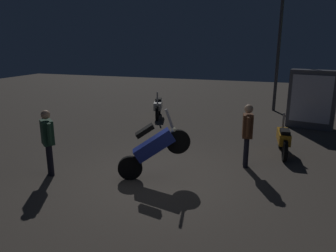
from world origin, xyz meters
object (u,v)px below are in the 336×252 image
object	(u,v)px
motorcycle_blue_foreground	(154,148)
motorcycle_orange_parked_right	(283,139)
kiosk_billboard	(312,99)
motorcycle_white_parked_left	(158,107)
person_bystander_far	(247,130)
streetlamp_near	(280,37)
person_rider_beside	(48,137)

from	to	relation	value
motorcycle_blue_foreground	motorcycle_orange_parked_right	size ratio (longest dim) A/B	0.98
motorcycle_blue_foreground	motorcycle_orange_parked_right	distance (m)	3.91
motorcycle_orange_parked_right	kiosk_billboard	xyz separation A→B (m)	(0.96, 3.37, 0.61)
motorcycle_white_parked_left	person_bystander_far	xyz separation A→B (m)	(4.00, -4.46, 0.51)
motorcycle_orange_parked_right	person_bystander_far	xyz separation A→B (m)	(-0.89, -1.26, 0.51)
person_bystander_far	streetlamp_near	distance (m)	7.77
motorcycle_orange_parked_right	person_bystander_far	distance (m)	1.63
motorcycle_white_parked_left	person_rider_beside	xyz separation A→B (m)	(-0.34, -6.46, 0.49)
motorcycle_blue_foreground	person_rider_beside	bearing A→B (deg)	167.77
motorcycle_blue_foreground	streetlamp_near	bearing A→B (deg)	48.38
motorcycle_blue_foreground	motorcycle_white_parked_left	bearing A→B (deg)	83.52
motorcycle_blue_foreground	person_bystander_far	bearing A→B (deg)	10.51
person_bystander_far	streetlamp_near	bearing A→B (deg)	-102.32
motorcycle_blue_foreground	motorcycle_white_parked_left	world-z (taller)	motorcycle_blue_foreground
person_rider_beside	kiosk_billboard	distance (m)	9.07
motorcycle_blue_foreground	person_rider_beside	size ratio (longest dim) A/B	1.04
motorcycle_white_parked_left	motorcycle_orange_parked_right	distance (m)	5.84
streetlamp_near	motorcycle_white_parked_left	bearing A→B (deg)	-147.16
person_rider_beside	motorcycle_blue_foreground	bearing A→B (deg)	-35.76
motorcycle_blue_foreground	streetlamp_near	xyz separation A→B (m)	(2.49, 8.82, 2.50)
streetlamp_near	motorcycle_orange_parked_right	bearing A→B (deg)	-86.90
person_rider_beside	streetlamp_near	xyz separation A→B (m)	(4.90, 9.40, 2.33)
motorcycle_blue_foreground	person_bystander_far	world-z (taller)	motorcycle_blue_foreground
person_rider_beside	person_bystander_far	xyz separation A→B (m)	(4.33, 2.00, 0.02)
motorcycle_white_parked_left	streetlamp_near	bearing A→B (deg)	107.12
motorcycle_white_parked_left	person_bystander_far	bearing A→B (deg)	26.17
person_rider_beside	kiosk_billboard	bearing A→B (deg)	-2.38
motorcycle_white_parked_left	motorcycle_orange_parked_right	world-z (taller)	same
motorcycle_white_parked_left	kiosk_billboard	distance (m)	5.88
person_rider_beside	kiosk_billboard	size ratio (longest dim) A/B	0.74
kiosk_billboard	motorcycle_white_parked_left	bearing A→B (deg)	13.94
motorcycle_blue_foreground	motorcycle_orange_parked_right	bearing A→B (deg)	17.67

